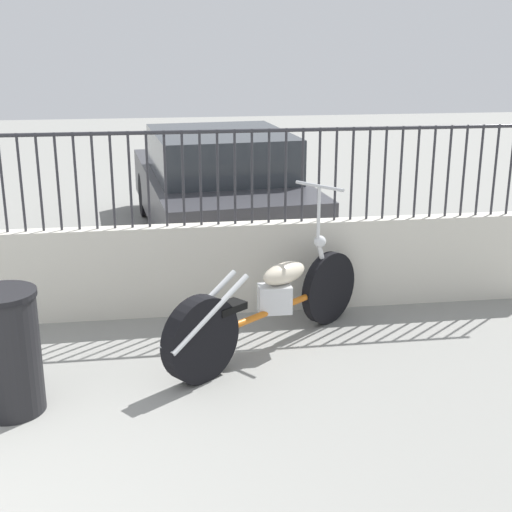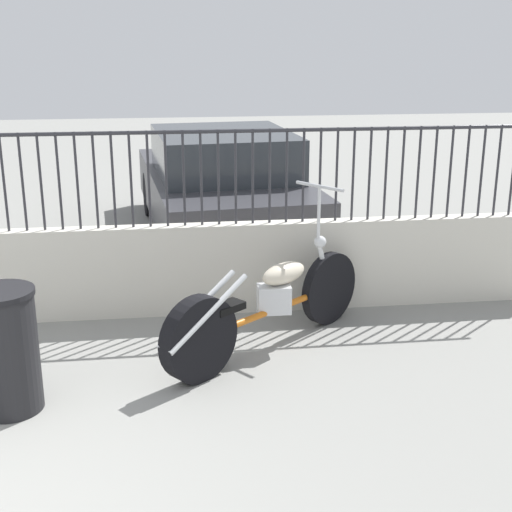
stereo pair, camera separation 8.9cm
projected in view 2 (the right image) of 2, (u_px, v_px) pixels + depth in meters
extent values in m
cylinder|color=#2D2D33|center=(4.00, 183.00, 6.35)|extent=(0.02, 0.02, 0.89)
cylinder|color=#2D2D33|center=(22.00, 183.00, 6.37)|extent=(0.02, 0.02, 0.89)
cylinder|color=#2D2D33|center=(41.00, 182.00, 6.39)|extent=(0.02, 0.02, 0.89)
cylinder|color=#2D2D33|center=(59.00, 182.00, 6.41)|extent=(0.02, 0.02, 0.89)
cylinder|color=#2D2D33|center=(77.00, 181.00, 6.43)|extent=(0.02, 0.02, 0.89)
cylinder|color=#2D2D33|center=(95.00, 181.00, 6.45)|extent=(0.02, 0.02, 0.89)
cylinder|color=#2D2D33|center=(113.00, 180.00, 6.47)|extent=(0.02, 0.02, 0.89)
cylinder|color=#2D2D33|center=(131.00, 180.00, 6.49)|extent=(0.02, 0.02, 0.89)
cylinder|color=#2D2D33|center=(149.00, 179.00, 6.51)|extent=(0.02, 0.02, 0.89)
cylinder|color=#2D2D33|center=(166.00, 179.00, 6.52)|extent=(0.02, 0.02, 0.89)
cylinder|color=#2D2D33|center=(184.00, 179.00, 6.54)|extent=(0.02, 0.02, 0.89)
cylinder|color=#2D2D33|center=(201.00, 178.00, 6.56)|extent=(0.02, 0.02, 0.89)
cylinder|color=#2D2D33|center=(218.00, 178.00, 6.58)|extent=(0.02, 0.02, 0.89)
cylinder|color=#2D2D33|center=(236.00, 177.00, 6.60)|extent=(0.02, 0.02, 0.89)
cylinder|color=#2D2D33|center=(253.00, 177.00, 6.62)|extent=(0.02, 0.02, 0.89)
cylinder|color=#2D2D33|center=(270.00, 176.00, 6.64)|extent=(0.02, 0.02, 0.89)
cylinder|color=#2D2D33|center=(287.00, 176.00, 6.66)|extent=(0.02, 0.02, 0.89)
cylinder|color=#2D2D33|center=(303.00, 176.00, 6.68)|extent=(0.02, 0.02, 0.89)
cylinder|color=#2D2D33|center=(320.00, 175.00, 6.70)|extent=(0.02, 0.02, 0.89)
cylinder|color=#2D2D33|center=(337.00, 175.00, 6.72)|extent=(0.02, 0.02, 0.89)
cylinder|color=#2D2D33|center=(353.00, 174.00, 6.74)|extent=(0.02, 0.02, 0.89)
cylinder|color=#2D2D33|center=(370.00, 174.00, 6.76)|extent=(0.02, 0.02, 0.89)
cylinder|color=#2D2D33|center=(386.00, 174.00, 6.78)|extent=(0.02, 0.02, 0.89)
cylinder|color=#2D2D33|center=(402.00, 173.00, 6.80)|extent=(0.02, 0.02, 0.89)
cylinder|color=#2D2D33|center=(418.00, 173.00, 6.82)|extent=(0.02, 0.02, 0.89)
cylinder|color=#2D2D33|center=(434.00, 172.00, 6.84)|extent=(0.02, 0.02, 0.89)
cylinder|color=#2D2D33|center=(450.00, 172.00, 6.86)|extent=(0.02, 0.02, 0.89)
cylinder|color=#2D2D33|center=(466.00, 172.00, 6.87)|extent=(0.02, 0.02, 0.89)
cylinder|color=#2D2D33|center=(482.00, 171.00, 6.89)|extent=(0.02, 0.02, 0.89)
cylinder|color=#2D2D33|center=(497.00, 171.00, 6.91)|extent=(0.02, 0.02, 0.89)
cylinder|color=black|center=(329.00, 288.00, 6.60)|extent=(0.59, 0.49, 0.68)
cylinder|color=black|center=(199.00, 339.00, 5.50)|extent=(0.63, 0.54, 0.69)
cylinder|color=orange|center=(270.00, 311.00, 6.05)|extent=(1.19, 0.96, 0.06)
cube|color=silver|center=(274.00, 299.00, 6.05)|extent=(0.28, 0.18, 0.24)
ellipsoid|color=beige|center=(284.00, 273.00, 6.07)|extent=(0.50, 0.46, 0.18)
cube|color=black|center=(227.00, 307.00, 5.65)|extent=(0.32, 0.30, 0.06)
cylinder|color=silver|center=(324.00, 265.00, 6.46)|extent=(0.20, 0.17, 0.51)
sphere|color=silver|center=(320.00, 242.00, 6.35)|extent=(0.11, 0.11, 0.11)
cylinder|color=silver|center=(319.00, 214.00, 6.25)|extent=(0.03, 0.03, 0.49)
cylinder|color=silver|center=(320.00, 186.00, 6.18)|extent=(0.35, 0.43, 0.03)
cylinder|color=silver|center=(209.00, 313.00, 5.42)|extent=(0.65, 0.53, 0.45)
cylinder|color=silver|center=(197.00, 308.00, 5.52)|extent=(0.65, 0.53, 0.45)
cylinder|color=black|center=(6.00, 353.00, 5.03)|extent=(0.46, 0.46, 0.87)
cylinder|color=black|center=(148.00, 194.00, 10.54)|extent=(0.17, 0.65, 0.64)
cylinder|color=black|center=(262.00, 189.00, 10.91)|extent=(0.17, 0.65, 0.64)
cylinder|color=black|center=(167.00, 242.00, 8.11)|extent=(0.17, 0.65, 0.64)
cylinder|color=black|center=(313.00, 233.00, 8.48)|extent=(0.17, 0.65, 0.64)
cube|color=#38383D|center=(221.00, 194.00, 9.44)|extent=(2.24, 4.36, 0.62)
cube|color=#2D3338|center=(224.00, 153.00, 9.07)|extent=(1.85, 2.17, 0.55)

